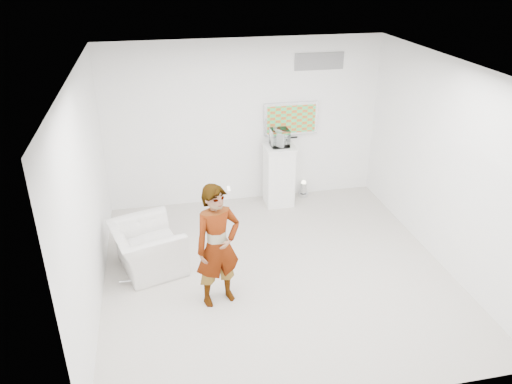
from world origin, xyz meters
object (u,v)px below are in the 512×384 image
(person, at_px, (218,246))
(tv, at_px, (291,119))
(armchair, at_px, (147,248))
(floor_uplight, at_px, (303,189))
(pedestal, at_px, (279,175))

(person, bearing_deg, tv, 41.87)
(person, xyz_separation_m, armchair, (-0.93, 0.98, -0.51))
(floor_uplight, bearing_deg, pedestal, -162.08)
(tv, bearing_deg, pedestal, -134.75)
(armchair, xyz_separation_m, pedestal, (2.43, 1.69, 0.22))
(person, bearing_deg, floor_uplight, 37.21)
(person, distance_m, armchair, 1.45)
(tv, bearing_deg, armchair, -143.96)
(armchair, bearing_deg, tv, -69.91)
(tv, distance_m, armchair, 3.55)
(tv, height_order, pedestal, tv)
(armchair, distance_m, floor_uplight, 3.52)
(person, height_order, pedestal, person)
(person, distance_m, floor_uplight, 3.57)
(person, xyz_separation_m, pedestal, (1.49, 2.67, -0.29))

